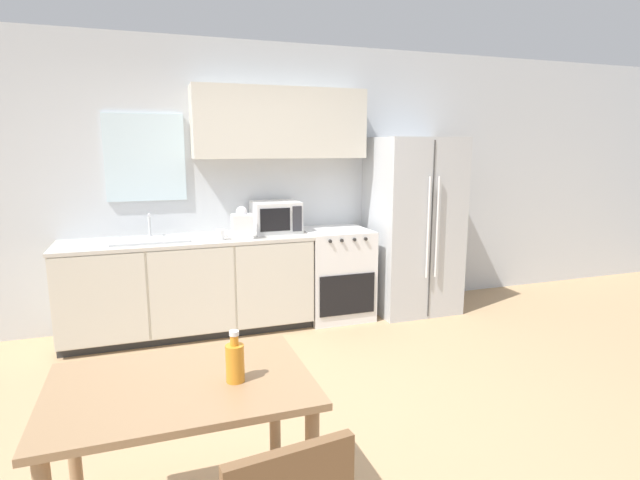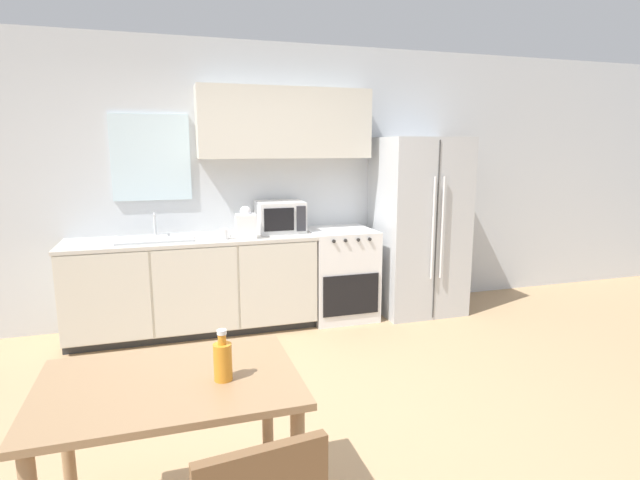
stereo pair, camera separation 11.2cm
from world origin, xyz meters
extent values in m
plane|color=tan|center=(0.00, 0.00, 0.00)|extent=(12.00, 12.00, 0.00)
cube|color=silver|center=(0.00, 2.15, 1.35)|extent=(12.00, 0.06, 2.70)
cube|color=silver|center=(-0.83, 2.11, 1.61)|extent=(0.70, 0.04, 0.79)
cube|color=beige|center=(0.41, 1.96, 1.93)|extent=(1.66, 0.32, 0.66)
cube|color=#333333|center=(-0.51, 1.84, 0.04)|extent=(2.20, 0.57, 0.08)
cube|color=beige|center=(-0.51, 1.81, 0.47)|extent=(2.20, 0.63, 0.78)
cube|color=beige|center=(-1.25, 1.49, 0.47)|extent=(0.71, 0.01, 0.76)
cube|color=beige|center=(-0.51, 1.49, 0.47)|extent=(0.71, 0.01, 0.76)
cube|color=beige|center=(0.22, 1.49, 0.47)|extent=(0.71, 0.01, 0.76)
cube|color=beige|center=(-0.51, 1.81, 0.87)|extent=(2.23, 0.65, 0.03)
cube|color=white|center=(0.92, 1.80, 0.45)|extent=(0.64, 0.64, 0.90)
cube|color=black|center=(0.92, 1.48, 0.31)|extent=(0.56, 0.01, 0.39)
cylinder|color=#262626|center=(0.74, 1.47, 0.85)|extent=(0.03, 0.02, 0.03)
cylinder|color=#262626|center=(0.85, 1.47, 0.85)|extent=(0.03, 0.02, 0.03)
cylinder|color=#262626|center=(0.98, 1.47, 0.85)|extent=(0.03, 0.02, 0.03)
cylinder|color=#262626|center=(1.10, 1.47, 0.85)|extent=(0.03, 0.02, 0.03)
cube|color=silver|center=(1.76, 1.76, 0.90)|extent=(0.84, 0.72, 1.80)
cube|color=#3F3F3F|center=(1.76, 1.39, 0.90)|extent=(0.01, 0.01, 1.74)
cylinder|color=silver|center=(1.71, 1.37, 0.94)|extent=(0.02, 0.02, 0.99)
cylinder|color=silver|center=(1.81, 1.37, 0.94)|extent=(0.02, 0.02, 0.99)
cube|color=#B7BABC|center=(-0.83, 1.81, 0.90)|extent=(0.66, 0.40, 0.02)
cylinder|color=silver|center=(-0.83, 1.97, 1.01)|extent=(0.02, 0.02, 0.21)
cylinder|color=silver|center=(-0.83, 1.90, 1.10)|extent=(0.02, 0.14, 0.02)
cube|color=silver|center=(0.33, 1.90, 1.04)|extent=(0.44, 0.38, 0.30)
cube|color=black|center=(0.28, 1.70, 1.04)|extent=(0.28, 0.01, 0.21)
cube|color=#2D2D33|center=(0.49, 1.70, 1.04)|extent=(0.09, 0.01, 0.24)
cylinder|color=white|center=(-0.24, 1.65, 0.94)|extent=(0.08, 0.08, 0.10)
torus|color=white|center=(-0.18, 1.65, 0.94)|extent=(0.02, 0.07, 0.07)
cube|color=white|center=(-0.04, 1.65, 1.00)|extent=(0.19, 0.16, 0.22)
sphere|color=white|center=(-0.04, 1.65, 1.13)|extent=(0.11, 0.11, 0.10)
cube|color=#997551|center=(-0.75, -0.82, 0.75)|extent=(1.04, 0.72, 0.03)
cylinder|color=#997551|center=(-1.21, -0.52, 0.37)|extent=(0.06, 0.06, 0.74)
cylinder|color=#997551|center=(-0.29, -0.52, 0.37)|extent=(0.06, 0.06, 0.74)
cylinder|color=orange|center=(-0.54, -0.88, 0.85)|extent=(0.08, 0.08, 0.15)
cylinder|color=orange|center=(-0.54, -0.88, 0.94)|extent=(0.03, 0.03, 0.04)
cylinder|color=white|center=(-0.54, -0.88, 0.97)|extent=(0.04, 0.04, 0.02)
camera|label=1|loc=(-0.84, -2.77, 1.70)|focal=28.00mm
camera|label=2|loc=(-0.73, -2.81, 1.70)|focal=28.00mm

